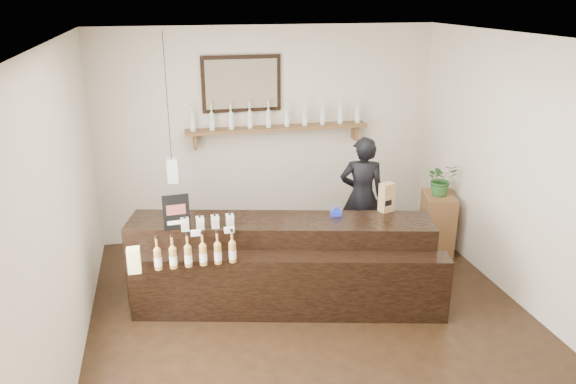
% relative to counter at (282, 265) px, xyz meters
% --- Properties ---
extents(ground, '(5.00, 5.00, 0.00)m').
position_rel_counter_xyz_m(ground, '(0.23, -0.58, -0.43)').
color(ground, black).
rests_on(ground, ground).
extents(room_shell, '(5.00, 5.00, 5.00)m').
position_rel_counter_xyz_m(room_shell, '(0.23, -0.58, 1.28)').
color(room_shell, beige).
rests_on(room_shell, ground).
extents(back_wall_decor, '(2.66, 0.96, 1.69)m').
position_rel_counter_xyz_m(back_wall_decor, '(0.07, 1.79, 1.33)').
color(back_wall_decor, brown).
rests_on(back_wall_decor, ground).
extents(counter, '(3.28, 1.61, 1.06)m').
position_rel_counter_xyz_m(counter, '(0.00, 0.00, 0.00)').
color(counter, black).
rests_on(counter, ground).
extents(promo_sign, '(0.27, 0.04, 0.37)m').
position_rel_counter_xyz_m(promo_sign, '(-1.07, 0.11, 0.66)').
color(promo_sign, black).
rests_on(promo_sign, counter).
extents(paper_bag, '(0.17, 0.15, 0.32)m').
position_rel_counter_xyz_m(paper_bag, '(1.20, 0.11, 0.64)').
color(paper_bag, '#9D7A4B').
rests_on(paper_bag, counter).
extents(tape_dispenser, '(0.13, 0.06, 0.10)m').
position_rel_counter_xyz_m(tape_dispenser, '(0.62, 0.10, 0.52)').
color(tape_dispenser, '#1A2DBB').
rests_on(tape_dispenser, counter).
extents(side_cabinet, '(0.51, 0.60, 0.76)m').
position_rel_counter_xyz_m(side_cabinet, '(2.23, 0.83, -0.05)').
color(side_cabinet, brown).
rests_on(side_cabinet, ground).
extents(potted_plant, '(0.38, 0.33, 0.42)m').
position_rel_counter_xyz_m(potted_plant, '(2.23, 0.83, 0.54)').
color(potted_plant, '#2A5F26').
rests_on(potted_plant, side_cabinet).
extents(shopkeeper, '(0.72, 0.57, 1.74)m').
position_rel_counter_xyz_m(shopkeeper, '(1.24, 0.97, 0.44)').
color(shopkeeper, black).
rests_on(shopkeeper, ground).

